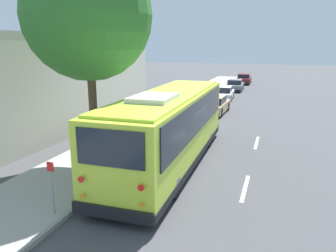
% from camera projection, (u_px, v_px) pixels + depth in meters
% --- Properties ---
extents(ground_plane, '(160.00, 160.00, 0.00)m').
position_uv_depth(ground_plane, '(177.00, 163.00, 14.40)').
color(ground_plane, '#474749').
extents(sidewalk_slab, '(80.00, 3.51, 0.15)m').
position_uv_depth(sidewalk_slab, '(105.00, 153.00, 15.48)').
color(sidewalk_slab, '#A3A099').
rests_on(sidewalk_slab, ground).
extents(curb_strip, '(80.00, 0.14, 0.15)m').
position_uv_depth(curb_strip, '(140.00, 157.00, 14.92)').
color(curb_strip, gray).
rests_on(curb_strip, ground).
extents(shuttle_bus, '(10.86, 2.93, 3.30)m').
position_uv_depth(shuttle_bus, '(169.00, 125.00, 13.78)').
color(shuttle_bus, '#BCDB38').
rests_on(shuttle_bus, ground).
extents(parked_sedan_tan, '(4.33, 1.89, 1.30)m').
position_uv_depth(parked_sedan_tan, '(214.00, 105.00, 24.81)').
color(parked_sedan_tan, tan).
rests_on(parked_sedan_tan, ground).
extents(parked_sedan_white, '(4.19, 1.79, 1.28)m').
position_uv_depth(parked_sedan_white, '(224.00, 94.00, 30.85)').
color(parked_sedan_white, silver).
rests_on(parked_sedan_white, ground).
extents(parked_sedan_gray, '(4.23, 1.84, 1.27)m').
position_uv_depth(parked_sedan_gray, '(235.00, 85.00, 37.23)').
color(parked_sedan_gray, slate).
rests_on(parked_sedan_gray, ground).
extents(parked_sedan_maroon, '(4.63, 1.89, 1.31)m').
position_uv_depth(parked_sedan_maroon, '(244.00, 79.00, 43.98)').
color(parked_sedan_maroon, maroon).
rests_on(parked_sedan_maroon, ground).
extents(street_tree, '(5.06, 5.06, 9.30)m').
position_uv_depth(street_tree, '(89.00, 7.00, 12.78)').
color(street_tree, brown).
rests_on(street_tree, sidewalk_slab).
extents(sign_post_near, '(0.06, 0.22, 1.63)m').
position_uv_depth(sign_post_near, '(52.00, 188.00, 9.58)').
color(sign_post_near, gray).
rests_on(sign_post_near, sidewalk_slab).
extents(sign_post_far, '(0.06, 0.22, 1.39)m').
position_uv_depth(sign_post_far, '(81.00, 173.00, 10.98)').
color(sign_post_far, gray).
rests_on(sign_post_far, sidewalk_slab).
extents(building_backdrop, '(22.54, 8.87, 5.64)m').
position_uv_depth(building_backdrop, '(2.00, 88.00, 19.05)').
color(building_backdrop, beige).
rests_on(building_backdrop, ground).
extents(lane_stripe_mid, '(2.40, 0.14, 0.01)m').
position_uv_depth(lane_stripe_mid, '(245.00, 188.00, 11.88)').
color(lane_stripe_mid, silver).
rests_on(lane_stripe_mid, ground).
extents(lane_stripe_ahead, '(2.40, 0.14, 0.01)m').
position_uv_depth(lane_stripe_ahead, '(257.00, 143.00, 17.40)').
color(lane_stripe_ahead, silver).
rests_on(lane_stripe_ahead, ground).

